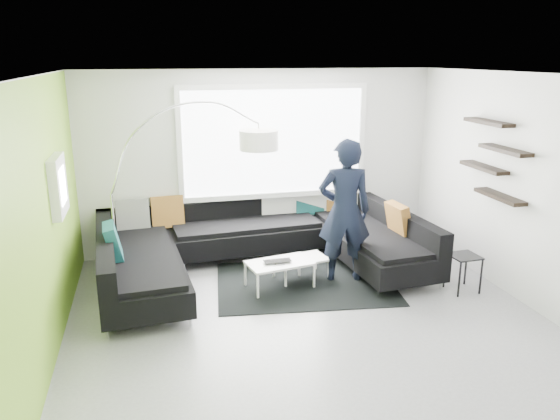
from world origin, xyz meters
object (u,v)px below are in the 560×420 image
Objects in this scene: sectional_sofa at (261,247)px; side_table at (463,273)px; laptop at (278,263)px; arc_lamp at (111,194)px; person at (344,211)px; coffee_table at (291,270)px.

sectional_sofa reaches higher than side_table.
side_table is 2.42m from laptop.
sectional_sofa is at bearing 1.47° from arc_lamp.
laptop is (0.11, -0.56, -0.04)m from sectional_sofa.
side_table is (4.41, -1.47, -0.97)m from arc_lamp.
side_table is 1.34× the size of laptop.
arc_lamp reaches higher than person.
sectional_sofa is at bearing 119.32° from coffee_table.
side_table is 0.25× the size of person.
arc_lamp reaches higher than laptop.
arc_lamp is at bearing 166.98° from sectional_sofa.
arc_lamp is 4.75m from side_table.
person is at bearing 7.62° from laptop.
side_table is at bearing -15.07° from laptop.
coffee_table is at bearing -54.21° from sectional_sofa.
laptop is at bearing -152.36° from coffee_table.
sectional_sofa is 4.13× the size of coffee_table.
person is at bearing -13.60° from coffee_table.
arc_lamp is 3.12m from person.
side_table is at bearing -29.78° from sectional_sofa.
sectional_sofa is 2.71m from side_table.
coffee_table is 2.26m from side_table.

